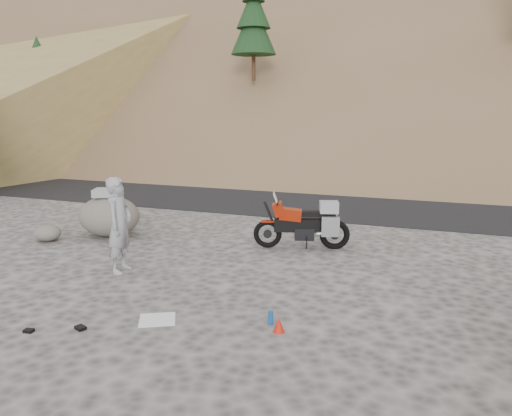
{
  "coord_description": "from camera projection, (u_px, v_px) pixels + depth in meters",
  "views": [
    {
      "loc": [
        4.17,
        -7.31,
        2.97
      ],
      "look_at": [
        0.67,
        1.94,
        1.0
      ],
      "focal_mm": 35.0,
      "sensor_mm": 36.0,
      "label": 1
    }
  ],
  "objects": [
    {
      "name": "gear_glove_a",
      "position": [
        80.0,
        328.0,
        6.83
      ],
      "size": [
        0.18,
        0.16,
        0.04
      ],
      "primitive_type": "cube",
      "rotation": [
        0.0,
        0.0,
        -0.38
      ],
      "color": "black",
      "rests_on": "ground"
    },
    {
      "name": "road",
      "position": [
        311.0,
        198.0,
        16.99
      ],
      "size": [
        120.0,
        7.0,
        0.05
      ],
      "primitive_type": "cube",
      "color": "black",
      "rests_on": "ground"
    },
    {
      "name": "boulder",
      "position": [
        109.0,
        215.0,
        11.78
      ],
      "size": [
        1.68,
        1.5,
        1.14
      ],
      "rotation": [
        0.0,
        0.0,
        0.19
      ],
      "color": "#5C574F",
      "rests_on": "ground"
    },
    {
      "name": "gear_white_cloth",
      "position": [
        157.0,
        320.0,
        7.13
      ],
      "size": [
        0.66,
        0.64,
        0.02
      ],
      "primitive_type": "cube",
      "rotation": [
        0.0,
        0.0,
        0.51
      ],
      "color": "white",
      "rests_on": "ground"
    },
    {
      "name": "gear_bottle",
      "position": [
        271.0,
        318.0,
        6.98
      ],
      "size": [
        0.08,
        0.08,
        0.19
      ],
      "primitive_type": "cylinder",
      "rotation": [
        0.0,
        0.0,
        -0.11
      ],
      "color": "#174B8C",
      "rests_on": "ground"
    },
    {
      "name": "man",
      "position": [
        122.0,
        271.0,
        9.28
      ],
      "size": [
        0.52,
        0.7,
        1.77
      ],
      "primitive_type": "imported",
      "rotation": [
        0.0,
        0.0,
        1.72
      ],
      "color": "#95969B",
      "rests_on": "ground"
    },
    {
      "name": "motorcycle",
      "position": [
        306.0,
        224.0,
        10.72
      ],
      "size": [
        2.02,
        0.96,
        1.24
      ],
      "rotation": [
        0.0,
        0.0,
        0.31
      ],
      "color": "black",
      "rests_on": "ground"
    },
    {
      "name": "hillside",
      "position": [
        404.0,
        16.0,
        44.08
      ],
      "size": [
        120.0,
        73.0,
        46.72
      ],
      "color": "brown",
      "rests_on": "ground"
    },
    {
      "name": "small_rock",
      "position": [
        47.0,
        233.0,
        11.39
      ],
      "size": [
        0.64,
        0.58,
        0.38
      ],
      "rotation": [
        0.0,
        0.0,
        -0.03
      ],
      "color": "#5C574F",
      "rests_on": "ground"
    },
    {
      "name": "gear_glove_b",
      "position": [
        29.0,
        331.0,
        6.75
      ],
      "size": [
        0.14,
        0.11,
        0.04
      ],
      "primitive_type": "cube",
      "rotation": [
        0.0,
        0.0,
        0.16
      ],
      "color": "black",
      "rests_on": "ground"
    },
    {
      "name": "ground",
      "position": [
        181.0,
        281.0,
        8.73
      ],
      "size": [
        140.0,
        140.0,
        0.0
      ],
      "primitive_type": "plane",
      "color": "#423F3D",
      "rests_on": "ground"
    },
    {
      "name": "gear_funnel",
      "position": [
        279.0,
        325.0,
        6.73
      ],
      "size": [
        0.17,
        0.17,
        0.21
      ],
      "primitive_type": "cone",
      "rotation": [
        0.0,
        0.0,
        0.04
      ],
      "color": "red",
      "rests_on": "ground"
    }
  ]
}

